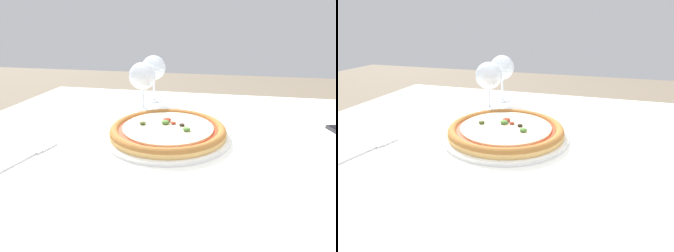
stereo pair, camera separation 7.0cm
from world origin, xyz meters
The scene contains 5 objects.
dining_table centered at (0.00, 0.00, 0.65)m, with size 1.26×0.93×0.75m.
pizza_plate centered at (-0.05, 0.00, 0.77)m, with size 0.31×0.31×0.04m.
fork centered at (-0.33, -0.17, 0.75)m, with size 0.05×0.17×0.00m.
wine_glass_far_left centered at (-0.17, 0.33, 0.87)m, with size 0.09×0.09×0.16m.
wine_glass_far_right centered at (-0.18, 0.23, 0.85)m, with size 0.09×0.09×0.15m.
Camera 1 is at (0.08, -0.64, 1.03)m, focal length 30.00 mm.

